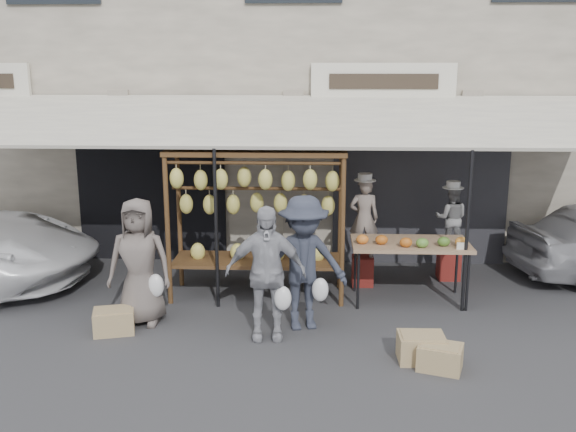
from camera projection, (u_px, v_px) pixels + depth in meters
The scene contains 15 objects.
ground_plane at pixel (283, 341), 8.13m from camera, with size 90.00×90.00×0.00m, color #2D2D30.
shophouse at pixel (299, 54), 13.62m from camera, with size 24.00×6.15×7.30m.
awning at pixel (291, 122), 9.76m from camera, with size 10.00×2.35×2.92m.
banana_rack at pixel (256, 195), 9.36m from camera, with size 2.60×0.90×2.24m.
produce_table at pixel (411, 245), 9.29m from camera, with size 1.70×0.90×1.04m.
vendor_left at pixel (364, 218), 9.97m from camera, with size 0.46×0.30×1.26m, color gray.
vendor_right at pixel (451, 218), 10.29m from camera, with size 0.52×0.40×1.06m, color gray.
customer_left at pixel (139, 262), 8.52m from camera, with size 0.84×0.55×1.72m, color #645A54.
customer_mid at pixel (265, 273), 8.05m from camera, with size 1.01×0.42×1.73m, color #A0A1A8.
customer_right at pixel (304, 263), 8.35m from camera, with size 1.16×0.66×1.79m, color #303443.
stool_left at pixel (362, 271), 10.17m from camera, with size 0.33×0.33×0.46m, color maroon.
stool_right at pixel (449, 264), 10.46m from camera, with size 0.34×0.34×0.48m, color maroon.
crate_near_a at pixel (421, 348), 7.56m from camera, with size 0.54×0.41×0.32m, color tan.
crate_near_b at pixel (440, 357), 7.35m from camera, with size 0.49×0.37×0.29m, color tan.
crate_far at pixel (114, 321), 8.36m from camera, with size 0.51×0.39×0.31m, color tan.
Camera 1 is at (0.41, -7.54, 3.40)m, focal length 40.00 mm.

